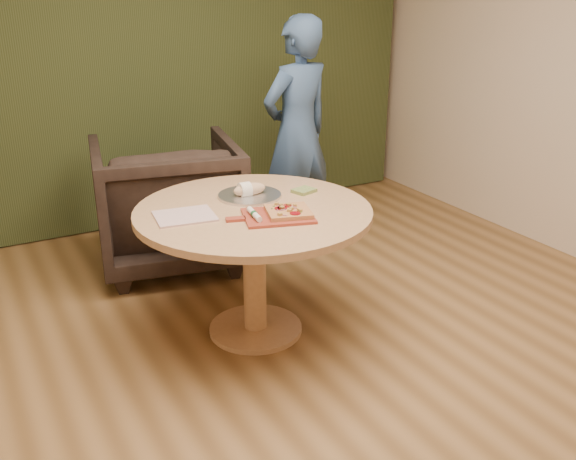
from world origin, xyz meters
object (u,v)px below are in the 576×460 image
(pedestal_table, at_px, (254,233))
(flatbread_pizza, at_px, (288,211))
(bread_roll, at_px, (248,190))
(pizza_paddle, at_px, (276,216))
(cutlery_roll, at_px, (254,214))
(person_standing, at_px, (297,133))
(armchair, at_px, (167,197))
(serving_tray, at_px, (250,195))

(pedestal_table, relative_size, flatbread_pizza, 4.66)
(flatbread_pizza, xyz_separation_m, bread_roll, (-0.05, 0.38, 0.02))
(pizza_paddle, relative_size, cutlery_roll, 2.38)
(cutlery_roll, bearing_deg, person_standing, 60.65)
(pedestal_table, xyz_separation_m, flatbread_pizza, (0.11, -0.20, 0.17))
(flatbread_pizza, relative_size, cutlery_roll, 1.37)
(person_standing, bearing_deg, cutlery_roll, 39.76)
(flatbread_pizza, height_order, cutlery_roll, flatbread_pizza)
(pedestal_table, relative_size, pizza_paddle, 2.70)
(flatbread_pizza, relative_size, person_standing, 0.16)
(pizza_paddle, distance_m, flatbread_pizza, 0.07)
(flatbread_pizza, distance_m, bread_roll, 0.39)
(pizza_paddle, height_order, bread_roll, bread_roll)
(flatbread_pizza, xyz_separation_m, armchair, (-0.21, 1.36, -0.29))
(bread_roll, distance_m, armchair, 1.03)
(pedestal_table, height_order, flatbread_pizza, flatbread_pizza)
(pedestal_table, distance_m, pizza_paddle, 0.24)
(cutlery_roll, height_order, bread_roll, bread_roll)
(bread_roll, xyz_separation_m, armchair, (-0.16, 0.97, -0.30))
(pedestal_table, height_order, cutlery_roll, cutlery_roll)
(serving_tray, height_order, person_standing, person_standing)
(bread_roll, xyz_separation_m, person_standing, (0.85, 0.93, 0.04))
(cutlery_roll, xyz_separation_m, bread_roll, (0.13, 0.34, 0.01))
(pizza_paddle, relative_size, flatbread_pizza, 1.73)
(pizza_paddle, relative_size, serving_tray, 1.33)
(pizza_paddle, xyz_separation_m, armchair, (-0.14, 1.34, -0.27))
(serving_tray, xyz_separation_m, bread_roll, (-0.01, -0.00, 0.04))
(cutlery_roll, height_order, serving_tray, cutlery_roll)
(serving_tray, bearing_deg, bread_roll, -180.00)
(armchair, distance_m, person_standing, 1.07)
(pedestal_table, relative_size, armchair, 1.30)
(pedestal_table, xyz_separation_m, armchair, (-0.10, 1.16, -0.12))
(flatbread_pizza, bearing_deg, pizza_paddle, 166.92)
(pizza_paddle, xyz_separation_m, cutlery_roll, (-0.11, 0.03, 0.02))
(pizza_paddle, distance_m, armchair, 1.38)
(flatbread_pizza, relative_size, serving_tray, 0.77)
(flatbread_pizza, bearing_deg, person_standing, 58.74)
(cutlery_roll, distance_m, serving_tray, 0.37)
(pedestal_table, relative_size, bread_roll, 6.61)
(pizza_paddle, distance_m, person_standing, 1.57)
(pedestal_table, height_order, pizza_paddle, pizza_paddle)
(person_standing, bearing_deg, pedestal_table, 38.15)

